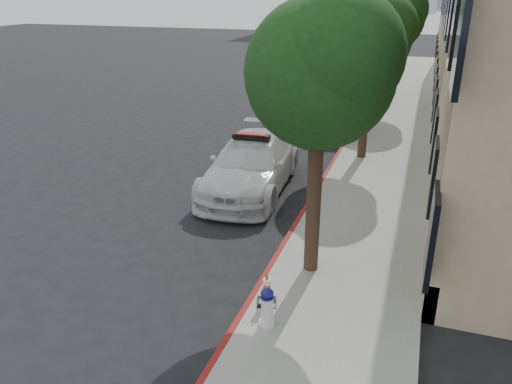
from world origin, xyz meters
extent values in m
plane|color=black|center=(0.00, 0.00, 0.00)|extent=(120.00, 120.00, 0.00)
cube|color=gray|center=(3.60, 10.00, 0.07)|extent=(3.20, 50.00, 0.15)
cube|color=maroon|center=(2.06, 10.00, 0.07)|extent=(0.12, 50.00, 0.15)
cylinder|color=black|center=(2.90, -2.00, 1.80)|extent=(0.30, 0.30, 3.30)
sphere|color=#113712|center=(2.90, -2.00, 4.25)|extent=(2.80, 2.80, 2.80)
sphere|color=#113712|center=(3.30, -2.30, 4.65)|extent=(2.24, 2.24, 2.24)
sphere|color=#113712|center=(2.55, -1.70, 3.95)|extent=(2.10, 2.10, 2.10)
cylinder|color=black|center=(2.90, 6.00, 1.74)|extent=(0.30, 0.30, 3.19)
sphere|color=#113712|center=(2.90, 6.00, 4.14)|extent=(2.60, 2.60, 2.60)
sphere|color=#113712|center=(3.30, 5.70, 4.54)|extent=(2.08, 2.08, 2.08)
sphere|color=#113712|center=(2.55, 6.30, 3.84)|extent=(1.95, 1.95, 1.95)
cylinder|color=black|center=(2.90, 14.00, 1.86)|extent=(0.30, 0.30, 3.41)
sphere|color=#113712|center=(2.90, 14.00, 4.36)|extent=(3.00, 3.00, 3.00)
sphere|color=#113712|center=(3.30, 13.70, 4.76)|extent=(2.40, 2.40, 2.40)
sphere|color=#113712|center=(2.55, 14.30, 4.06)|extent=(2.25, 2.25, 2.25)
imported|color=silver|center=(0.09, 2.23, 0.79)|extent=(2.59, 5.60, 1.59)
cube|color=black|center=(0.09, 2.23, 1.65)|extent=(1.12, 0.35, 0.14)
cube|color=#A50A07|center=(0.09, 2.23, 1.71)|extent=(0.91, 0.28, 0.06)
imported|color=black|center=(1.20, 9.35, 0.73)|extent=(2.05, 4.38, 1.45)
imported|color=black|center=(0.69, 18.20, 0.80)|extent=(2.15, 5.01, 1.61)
cylinder|color=silver|center=(2.60, -4.14, 0.19)|extent=(0.28, 0.28, 0.09)
cylinder|color=silver|center=(2.60, -4.14, 0.48)|extent=(0.21, 0.21, 0.49)
ellipsoid|color=navy|center=(2.60, -4.14, 0.80)|extent=(0.23, 0.23, 0.16)
cylinder|color=silver|center=(2.60, -4.14, 0.59)|extent=(0.31, 0.15, 0.09)
cylinder|color=silver|center=(2.60, -4.14, 0.59)|extent=(0.12, 0.17, 0.09)
cube|color=black|center=(2.40, -3.51, 0.17)|extent=(0.45, 0.45, 0.03)
cone|color=#DC4C0B|center=(2.40, -3.51, 0.51)|extent=(0.28, 0.28, 0.66)
cylinder|color=white|center=(2.40, -3.51, 0.62)|extent=(0.15, 0.15, 0.10)
camera|label=1|loc=(4.76, -11.12, 5.72)|focal=35.00mm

